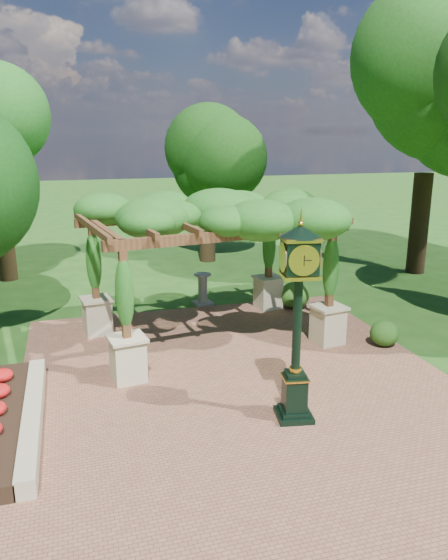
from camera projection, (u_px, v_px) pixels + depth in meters
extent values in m
plane|color=#1E4714|center=(256.00, 407.00, 11.84)|extent=(120.00, 120.00, 0.00)
cube|color=brown|center=(242.00, 386.00, 12.76)|extent=(10.00, 12.00, 0.04)
cube|color=#C6B793|center=(33.00, 417.00, 11.03)|extent=(0.35, 5.00, 0.40)
cube|color=black|center=(294.00, 415.00, 11.31)|extent=(0.83, 0.83, 0.11)
cube|color=black|center=(294.00, 394.00, 11.18)|extent=(0.52, 0.52, 0.81)
cube|color=gold|center=(295.00, 377.00, 11.09)|extent=(0.58, 0.58, 0.04)
cylinder|color=black|center=(297.00, 323.00, 10.78)|extent=(0.21, 0.21, 2.07)
cube|color=black|center=(300.00, 257.00, 10.42)|extent=(0.72, 0.72, 0.63)
cylinder|color=beige|center=(304.00, 260.00, 10.11)|extent=(0.54, 0.11, 0.54)
cone|color=black|center=(301.00, 231.00, 10.29)|extent=(0.93, 0.93, 0.23)
sphere|color=gold|center=(301.00, 224.00, 10.26)|extent=(0.13, 0.13, 0.13)
cube|color=beige|center=(128.00, 359.00, 12.92)|extent=(0.84, 0.84, 1.03)
cube|color=brown|center=(125.00, 294.00, 12.50)|extent=(0.21, 0.21, 2.11)
cube|color=beige|center=(328.00, 325.00, 15.22)|extent=(0.84, 0.84, 1.03)
cube|color=brown|center=(331.00, 269.00, 14.79)|extent=(0.21, 0.21, 2.11)
cube|color=beige|center=(97.00, 316.00, 15.92)|extent=(0.84, 0.84, 1.03)
cube|color=brown|center=(94.00, 262.00, 15.49)|extent=(0.21, 0.21, 2.11)
cube|color=beige|center=(268.00, 293.00, 18.21)|extent=(0.84, 0.84, 1.03)
cube|color=brown|center=(269.00, 246.00, 17.79)|extent=(0.21, 0.21, 2.11)
cube|color=brown|center=(237.00, 235.00, 13.34)|extent=(6.56, 1.15, 0.25)
cube|color=brown|center=(187.00, 216.00, 16.34)|extent=(6.56, 1.15, 0.25)
ellipsoid|color=#205919|center=(209.00, 213.00, 14.76)|extent=(7.15, 5.05, 1.14)
cube|color=gray|center=(203.00, 303.00, 18.76)|extent=(0.71, 0.71, 0.11)
cylinder|color=gray|center=(203.00, 289.00, 18.63)|extent=(0.36, 0.36, 1.00)
cylinder|color=gray|center=(203.00, 275.00, 18.49)|extent=(0.67, 0.67, 0.06)
ellipsoid|color=#245117|center=(384.00, 333.00, 15.04)|extent=(0.82, 0.82, 0.71)
ellipsoid|color=#2F601B|center=(295.00, 295.00, 18.21)|extent=(1.05, 1.05, 0.89)
cylinder|color=#302212|center=(5.00, 242.00, 21.61)|extent=(0.70, 0.70, 3.06)
cylinder|color=#362715|center=(207.00, 230.00, 24.83)|extent=(0.73, 0.73, 2.89)
ellipsoid|color=#13390E|center=(207.00, 146.00, 23.85)|extent=(4.22, 4.22, 4.56)
cylinder|color=black|center=(419.00, 224.00, 22.61)|extent=(0.77, 0.77, 4.15)
ellipsoid|color=#225919|center=(432.00, 88.00, 21.20)|extent=(5.67, 5.67, 6.55)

